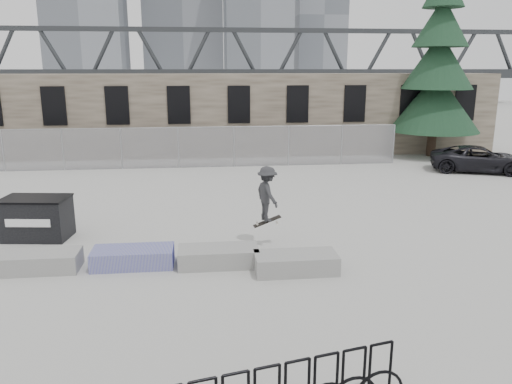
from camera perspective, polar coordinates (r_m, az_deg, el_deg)
ground at (r=13.08m, az=-10.98°, el=-7.96°), size 120.00×120.00×0.00m
stone_wall at (r=28.47m, az=-8.66°, el=8.69°), size 36.00×2.58×4.50m
chainlink_fence at (r=24.91m, az=-8.88°, el=5.10°), size 22.06×0.06×2.02m
planter_far_left at (r=13.43m, az=-23.68°, el=-7.20°), size 2.00×0.90×0.46m
planter_center_left at (r=12.95m, az=-13.86°, el=-7.17°), size 2.00×0.90×0.46m
planter_center_right at (r=12.68m, az=-4.33°, el=-7.25°), size 2.00×0.90×0.46m
planter_offset at (r=12.27m, az=4.58°, el=-7.98°), size 2.00×0.90×0.46m
dumpster at (r=15.78m, az=-23.78°, el=-2.72°), size 1.99×1.36×1.22m
spruce_tree at (r=29.49m, az=20.06°, el=12.97°), size 4.92×4.92×11.50m
truss_bridge at (r=67.68m, az=1.29°, el=13.46°), size 70.00×3.00×9.80m
suv at (r=26.01m, az=24.16°, el=3.46°), size 4.83×3.45×1.22m
skateboarder at (r=13.61m, az=1.30°, el=-0.22°), size 0.86×1.11×1.69m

